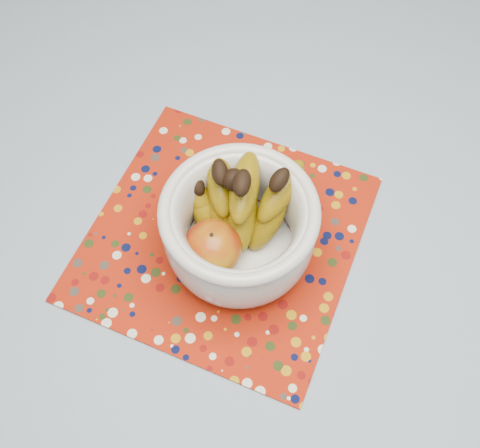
# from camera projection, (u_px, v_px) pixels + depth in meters

# --- Properties ---
(table) EXTENTS (1.20, 1.20, 0.75)m
(table) POSITION_uv_depth(u_px,v_px,m) (291.00, 266.00, 0.91)
(table) COLOR olive
(table) RESTS_ON ground
(tablecloth) EXTENTS (1.32, 1.32, 0.01)m
(tablecloth) POSITION_uv_depth(u_px,v_px,m) (296.00, 243.00, 0.83)
(tablecloth) COLOR slate
(tablecloth) RESTS_ON table
(placemat) EXTENTS (0.45, 0.45, 0.00)m
(placemat) POSITION_uv_depth(u_px,v_px,m) (224.00, 237.00, 0.83)
(placemat) COLOR #941A08
(placemat) RESTS_ON tablecloth
(fruit_bowl) EXTENTS (0.24, 0.22, 0.17)m
(fruit_bowl) POSITION_uv_depth(u_px,v_px,m) (238.00, 220.00, 0.76)
(fruit_bowl) COLOR silver
(fruit_bowl) RESTS_ON placemat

